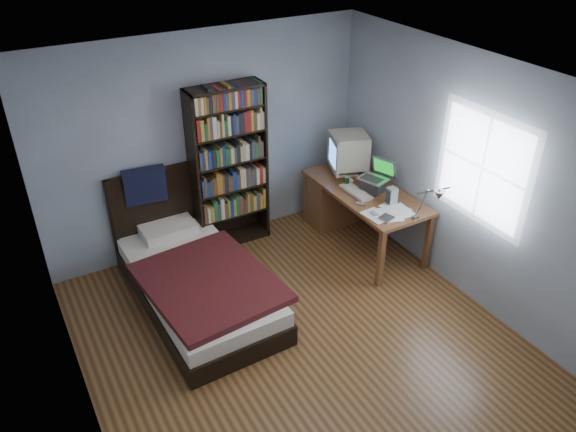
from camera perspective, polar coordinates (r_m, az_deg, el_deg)
The scene contains 14 objects.
room at distance 4.71m, azimuth 1.78°, elevation -1.53°, with size 4.20×4.24×2.50m.
desk at distance 6.95m, azimuth 5.50°, elevation 1.93°, with size 0.75×1.62×0.73m.
crt_monitor at distance 6.73m, azimuth 6.04°, elevation 6.57°, with size 0.56×0.52×0.51m.
laptop at distance 6.44m, azimuth 8.75°, elevation 3.44°, with size 0.39×0.37×0.37m.
desk_lamp at distance 5.52m, azimuth 14.76°, elevation 1.86°, with size 0.22×0.48×0.57m.
keyboard at distance 6.40m, azimuth 6.94°, elevation 2.43°, with size 0.17×0.44×0.03m, color #BCAF9D.
speaker at distance 6.21m, azimuth 10.49°, elevation 2.04°, with size 0.10×0.10×0.19m, color gray.
soda_can at distance 6.53m, azimuth 5.96°, elevation 3.53°, with size 0.06×0.06×0.11m, color #07390D.
mouse at distance 6.64m, azimuth 6.27°, elevation 3.68°, with size 0.07×0.12×0.04m, color silver.
phone_silver at distance 6.17m, azimuth 7.37°, elevation 1.21°, with size 0.05×0.10×0.02m, color #B8B7BC.
phone_grey at distance 6.01m, azimuth 8.73°, elevation 0.24°, with size 0.05×0.10×0.02m, color gray.
external_drive at distance 5.95m, azimuth 9.99°, elevation -0.23°, with size 0.13×0.13×0.03m, color gray.
bookshelf at distance 6.42m, azimuth -6.02°, elevation 4.86°, with size 0.87×0.30×1.93m.
bed at distance 5.91m, azimuth -9.48°, elevation -6.20°, with size 1.27×2.19×1.16m.
Camera 1 is at (-2.06, -3.37, 3.80)m, focal length 35.00 mm.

